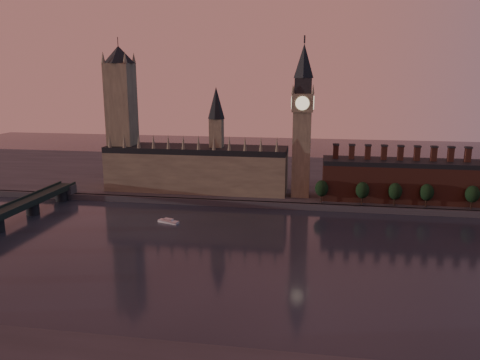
# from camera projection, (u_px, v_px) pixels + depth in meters

# --- Properties ---
(ground) EXTENTS (900.00, 900.00, 0.00)m
(ground) POSITION_uv_depth(u_px,v_px,m) (270.00, 260.00, 221.14)
(ground) COLOR black
(ground) RESTS_ON ground
(north_bank) EXTENTS (900.00, 182.00, 4.00)m
(north_bank) POSITION_uv_depth(u_px,v_px,m) (291.00, 178.00, 392.20)
(north_bank) COLOR #49494E
(north_bank) RESTS_ON ground
(palace_of_westminster) EXTENTS (130.00, 30.30, 74.00)m
(palace_of_westminster) POSITION_uv_depth(u_px,v_px,m) (197.00, 166.00, 337.27)
(palace_of_westminster) COLOR gray
(palace_of_westminster) RESTS_ON north_bank
(victoria_tower) EXTENTS (24.00, 24.00, 108.00)m
(victoria_tower) POSITION_uv_depth(u_px,v_px,m) (122.00, 113.00, 337.96)
(victoria_tower) COLOR gray
(victoria_tower) RESTS_ON north_bank
(big_ben) EXTENTS (15.00, 15.00, 107.00)m
(big_ben) POSITION_uv_depth(u_px,v_px,m) (302.00, 119.00, 313.15)
(big_ben) COLOR gray
(big_ben) RESTS_ON north_bank
(chimney_block) EXTENTS (110.00, 25.00, 37.00)m
(chimney_block) POSITION_uv_depth(u_px,v_px,m) (407.00, 180.00, 310.61)
(chimney_block) COLOR brown
(chimney_block) RESTS_ON north_bank
(embankment_tree_0) EXTENTS (8.60, 8.60, 14.88)m
(embankment_tree_0) POSITION_uv_depth(u_px,v_px,m) (322.00, 188.00, 305.63)
(embankment_tree_0) COLOR black
(embankment_tree_0) RESTS_ON north_bank
(embankment_tree_1) EXTENTS (8.60, 8.60, 14.88)m
(embankment_tree_1) POSITION_uv_depth(u_px,v_px,m) (362.00, 190.00, 300.71)
(embankment_tree_1) COLOR black
(embankment_tree_1) RESTS_ON north_bank
(embankment_tree_2) EXTENTS (8.60, 8.60, 14.88)m
(embankment_tree_2) POSITION_uv_depth(u_px,v_px,m) (395.00, 191.00, 298.07)
(embankment_tree_2) COLOR black
(embankment_tree_2) RESTS_ON north_bank
(embankment_tree_3) EXTENTS (8.60, 8.60, 14.88)m
(embankment_tree_3) POSITION_uv_depth(u_px,v_px,m) (427.00, 192.00, 295.40)
(embankment_tree_3) COLOR black
(embankment_tree_3) RESTS_ON north_bank
(embankment_tree_4) EXTENTS (8.60, 8.60, 14.88)m
(embankment_tree_4) POSITION_uv_depth(u_px,v_px,m) (472.00, 194.00, 290.79)
(embankment_tree_4) COLOR black
(embankment_tree_4) RESTS_ON north_bank
(river_boat) EXTENTS (13.52, 7.43, 2.60)m
(river_boat) POSITION_uv_depth(u_px,v_px,m) (168.00, 221.00, 277.62)
(river_boat) COLOR silver
(river_boat) RESTS_ON ground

